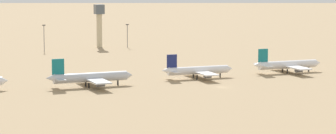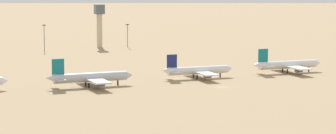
# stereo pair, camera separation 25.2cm
# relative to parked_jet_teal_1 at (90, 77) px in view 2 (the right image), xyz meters

# --- Properties ---
(ground) EXTENTS (4000.00, 4000.00, 0.00)m
(ground) POSITION_rel_parked_jet_teal_1_xyz_m (48.23, -19.10, -3.82)
(ground) COLOR #9E8460
(parked_jet_teal_1) EXTENTS (35.23, 29.49, 11.67)m
(parked_jet_teal_1) POSITION_rel_parked_jet_teal_1_xyz_m (0.00, 0.00, 0.00)
(parked_jet_teal_1) COLOR silver
(parked_jet_teal_1) RESTS_ON ground
(parked_jet_navy_2) EXTENTS (32.11, 26.89, 10.63)m
(parked_jet_navy_2) POSITION_rel_parked_jet_teal_1_xyz_m (48.30, 5.93, -0.34)
(parked_jet_navy_2) COLOR white
(parked_jet_navy_2) RESTS_ON ground
(parked_jet_teal_3) EXTENTS (33.72, 28.19, 11.18)m
(parked_jet_teal_3) POSITION_rel_parked_jet_teal_1_xyz_m (92.13, 7.42, -0.16)
(parked_jet_teal_3) COLOR white
(parked_jet_teal_3) RESTS_ON ground
(control_tower) EXTENTS (5.20, 5.20, 24.90)m
(control_tower) POSITION_rel_parked_jet_teal_1_xyz_m (46.18, 142.81, 11.20)
(control_tower) COLOR #C6B793
(control_tower) RESTS_ON ground
(light_pole_mid) EXTENTS (1.80, 0.50, 14.86)m
(light_pole_mid) POSITION_rel_parked_jet_teal_1_xyz_m (11.51, 132.96, 4.80)
(light_pole_mid) COLOR #59595E
(light_pole_mid) RESTS_ON ground
(light_pole_east) EXTENTS (1.80, 0.50, 13.54)m
(light_pole_east) POSITION_rel_parked_jet_teal_1_xyz_m (61.33, 137.11, 4.12)
(light_pole_east) COLOR #59595E
(light_pole_east) RESTS_ON ground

